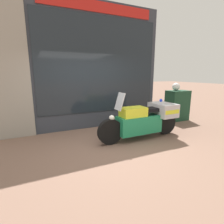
{
  "coord_description": "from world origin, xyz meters",
  "views": [
    {
      "loc": [
        -1.62,
        -3.73,
        1.81
      ],
      "look_at": [
        0.43,
        0.71,
        0.74
      ],
      "focal_mm": 28.0,
      "sensor_mm": 36.0,
      "label": 1
    }
  ],
  "objects": [
    {
      "name": "ground_plane",
      "position": [
        0.0,
        0.0,
        0.0
      ],
      "size": [
        60.0,
        60.0,
        0.0
      ],
      "primitive_type": "plane",
      "color": "#7A5B4C"
    },
    {
      "name": "shop_building",
      "position": [
        -0.44,
        2.0,
        2.03
      ],
      "size": [
        5.39,
        0.55,
        4.04
      ],
      "color": "#333842",
      "rests_on": "ground"
    },
    {
      "name": "window_display",
      "position": [
        0.47,
        2.03,
        0.48
      ],
      "size": [
        3.85,
        0.3,
        2.04
      ],
      "color": "slate",
      "rests_on": "ground"
    },
    {
      "name": "paramedic_motorcycle",
      "position": [
        1.26,
        0.22,
        0.57
      ],
      "size": [
        2.54,
        0.79,
        1.34
      ],
      "rotation": [
        0.0,
        0.0,
        3.16
      ],
      "color": "black",
      "rests_on": "ground"
    },
    {
      "name": "utility_cabinet",
      "position": [
        3.57,
        1.36,
        0.59
      ],
      "size": [
        0.84,
        0.54,
        1.17
      ],
      "primitive_type": "cube",
      "color": "#193D28",
      "rests_on": "ground"
    },
    {
      "name": "white_helmet",
      "position": [
        3.5,
        1.42,
        1.32
      ],
      "size": [
        0.29,
        0.29,
        0.29
      ],
      "primitive_type": "sphere",
      "color": "white",
      "rests_on": "utility_cabinet"
    }
  ]
}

